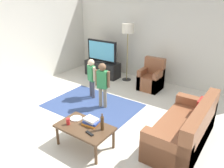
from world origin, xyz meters
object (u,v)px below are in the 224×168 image
Objects in this scene: coffee_table at (85,129)px; book_stack at (91,121)px; armchair at (151,79)px; child_near_tv at (92,75)px; bottle at (102,123)px; tv_stand at (102,69)px; child_center at (102,81)px; couch at (187,131)px; tv at (102,51)px; soda_can at (68,121)px; plate at (76,118)px; floor_lamp at (128,31)px; tv_remote at (90,133)px.

book_stack is (0.05, 0.13, 0.10)m from coffee_table.
child_near_tv is at bearing -125.86° from armchair.
tv_stand is at bearing 127.38° from bottle.
child_center is at bearing 119.13° from book_stack.
tv is at bearing 150.04° from couch.
soda_can is 0.55× the size of plate.
floor_lamp is 1.86m from child_near_tv.
child_center is 1.35m from plate.
armchair reaches higher than tv_stand.
coffee_table is at bearing -86.79° from armchair.
child_center is at bearing -25.52° from child_near_tv.
soda_can is at bearing -159.86° from bottle.
soda_can is at bearing -84.88° from plate.
floor_lamp reaches higher than couch.
soda_can is (1.71, -3.22, -0.37)m from tv.
child_near_tv is 1.98m from book_stack.
tv_stand is at bearing 149.78° from couch.
book_stack is 0.35m from plate.
tv is at bearing 117.94° from soda_can.
tv reaches higher than plate.
book_stack is (2.04, -3.00, 0.23)m from tv_stand.
book_stack reaches higher than plate.
tv reaches higher than tv_stand.
couch is 1.84m from coffee_table.
child_near_tv is at bearing -61.82° from tv.
coffee_table is at bearing -18.45° from plate.
coffee_table is (1.13, -3.27, -1.17)m from floor_lamp.
couch reaches higher than plate.
bottle is 2.61× the size of soda_can.
couch reaches higher than bottle.
tv is 3.63m from book_stack.
floor_lamp is 5.69× the size of bottle.
floor_lamp is at bearing 87.09° from child_near_tv.
child_center is 1.45m from book_stack.
floor_lamp is at bearing 110.50° from book_stack.
child_center is (-2.12, 0.27, 0.38)m from couch.
coffee_table is 0.38m from bottle.
book_stack is 1.75× the size of tv_remote.
floor_lamp reaches higher than coffee_table.
bottle reaches higher than coffee_table.
plate is at bearing -92.43° from armchair.
tv_stand is 1.71m from child_near_tv.
child_center is at bearing -105.62° from armchair.
plate reaches higher than tv_remote.
tv is 2.19m from child_center.
tv_stand is 3.63m from book_stack.
child_near_tv is 4.81× the size of plate.
armchair is at bearing 74.38° from child_center.
tv_stand is 3.84× the size of bottle.
tv_remote is at bearing -55.73° from tv_stand.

